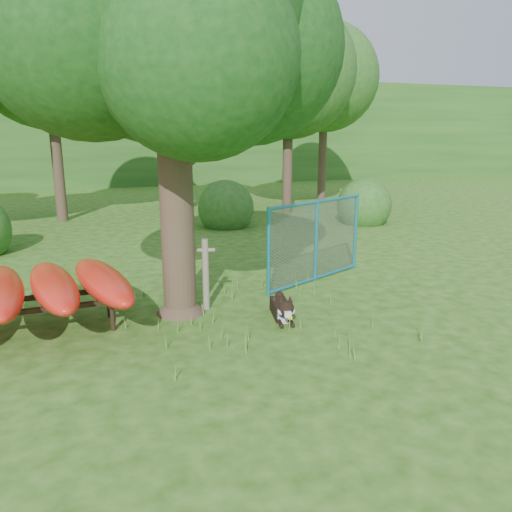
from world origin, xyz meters
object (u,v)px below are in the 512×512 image
object	(u,v)px
husky_dog	(283,309)
fence_section	(316,241)
kayak_rack	(28,289)
oak_tree	(167,21)

from	to	relation	value
husky_dog	fence_section	bearing A→B (deg)	62.70
kayak_rack	husky_dog	bearing A→B (deg)	-12.20
husky_dog	fence_section	size ratio (longest dim) A/B	0.39
oak_tree	husky_dog	distance (m)	4.76
fence_section	oak_tree	bearing A→B (deg)	171.52
fence_section	husky_dog	bearing A→B (deg)	-154.34
oak_tree	fence_section	xyz separation A→B (m)	(3.03, 0.89, -3.75)
oak_tree	fence_section	world-z (taller)	oak_tree
kayak_rack	fence_section	bearing A→B (deg)	10.22
husky_dog	fence_section	world-z (taller)	fence_section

